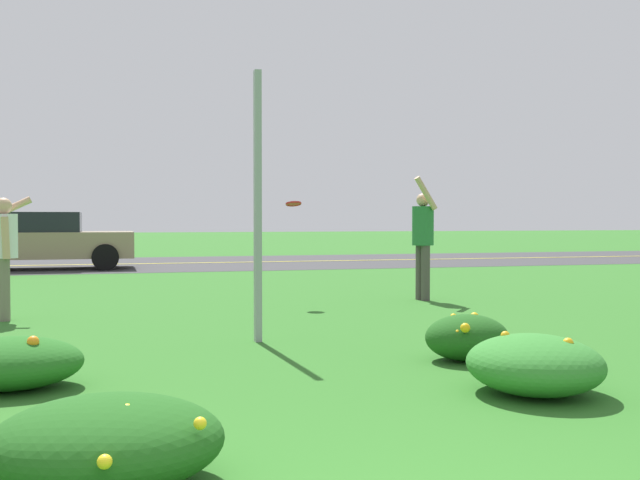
% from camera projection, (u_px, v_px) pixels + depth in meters
% --- Properties ---
extents(ground_plane, '(120.00, 120.00, 0.00)m').
position_uv_depth(ground_plane, '(161.00, 301.00, 11.90)').
color(ground_plane, '#2D6B23').
extents(highway_strip, '(120.00, 7.45, 0.01)m').
position_uv_depth(highway_strip, '(137.00, 264.00, 21.64)').
color(highway_strip, '#38383A').
rests_on(highway_strip, ground).
extents(highway_center_stripe, '(120.00, 0.16, 0.00)m').
position_uv_depth(highway_center_stripe, '(137.00, 264.00, 21.64)').
color(highway_center_stripe, yellow).
rests_on(highway_center_stripe, ground).
extents(daylily_clump_front_center, '(1.13, 1.01, 0.44)m').
position_uv_depth(daylily_clump_front_center, '(107.00, 442.00, 3.66)').
color(daylily_clump_front_center, '#1E5619').
rests_on(daylily_clump_front_center, ground).
extents(daylily_clump_mid_left, '(0.98, 1.06, 0.44)m').
position_uv_depth(daylily_clump_mid_left, '(535.00, 364.00, 5.62)').
color(daylily_clump_mid_left, '#337F2D').
rests_on(daylily_clump_mid_left, ground).
extents(daylily_clump_mid_center, '(1.08, 0.87, 0.42)m').
position_uv_depth(daylily_clump_mid_center, '(10.00, 363.00, 5.78)').
color(daylily_clump_mid_center, '#23661E').
rests_on(daylily_clump_mid_center, ground).
extents(daylily_clump_mid_right, '(0.77, 0.67, 0.43)m').
position_uv_depth(daylily_clump_mid_right, '(467.00, 337.00, 6.94)').
color(daylily_clump_mid_right, '#1E5619').
rests_on(daylily_clump_mid_right, ground).
extents(sign_post_near_path, '(0.07, 0.10, 2.83)m').
position_uv_depth(sign_post_near_path, '(258.00, 207.00, 7.98)').
color(sign_post_near_path, '#93969B').
rests_on(sign_post_near_path, ground).
extents(person_thrower_white_shirt, '(0.52, 0.53, 1.58)m').
position_uv_depth(person_thrower_white_shirt, '(4.00, 247.00, 9.69)').
color(person_thrower_white_shirt, silver).
rests_on(person_thrower_white_shirt, ground).
extents(person_catcher_green_shirt, '(0.41, 0.52, 1.95)m').
position_uv_depth(person_catcher_green_shirt, '(423.00, 236.00, 12.07)').
color(person_catcher_green_shirt, '#287038').
rests_on(person_catcher_green_shirt, ground).
extents(frisbee_red, '(0.24, 0.24, 0.08)m').
position_uv_depth(frisbee_red, '(294.00, 204.00, 11.47)').
color(frisbee_red, red).
extents(car_tan_center_right, '(4.50, 2.00, 1.45)m').
position_uv_depth(car_tan_center_right, '(41.00, 240.00, 19.35)').
color(car_tan_center_right, '#937F60').
rests_on(car_tan_center_right, ground).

